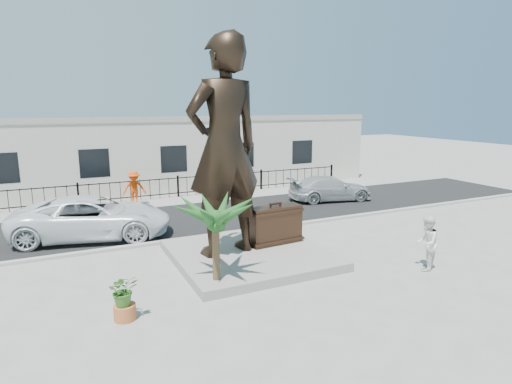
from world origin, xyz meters
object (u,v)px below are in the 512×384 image
(suitcase, at_px, (275,225))
(car_white, at_px, (93,217))
(statue, at_px, (224,147))
(tourist, at_px, (426,243))

(suitcase, xyz_separation_m, car_white, (-6.02, 4.63, -0.14))
(statue, bearing_deg, car_white, -59.03)
(suitcase, height_order, car_white, car_white)
(suitcase, height_order, tourist, tourist)
(suitcase, xyz_separation_m, tourist, (3.65, -3.78, -0.09))
(statue, xyz_separation_m, suitcase, (2.04, 0.14, -3.00))
(statue, distance_m, car_white, 6.95)
(statue, height_order, suitcase, statue)
(suitcase, relative_size, tourist, 1.09)
(statue, distance_m, suitcase, 3.63)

